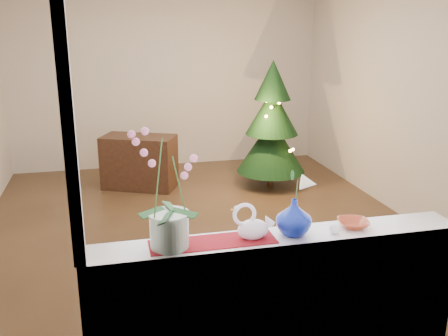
% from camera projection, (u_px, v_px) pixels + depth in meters
% --- Properties ---
extents(ground, '(5.00, 5.00, 0.00)m').
position_uv_depth(ground, '(201.00, 226.00, 5.30)').
color(ground, '#3A2617').
rests_on(ground, ground).
extents(wall_back, '(4.50, 0.10, 2.70)m').
position_uv_depth(wall_back, '(167.00, 75.00, 7.25)').
color(wall_back, beige).
rests_on(wall_back, ground).
extents(wall_front, '(4.50, 0.10, 2.70)m').
position_uv_depth(wall_front, '(289.00, 170.00, 2.59)').
color(wall_front, beige).
rests_on(wall_front, ground).
extents(wall_right, '(0.10, 5.00, 2.70)m').
position_uv_depth(wall_right, '(402.00, 92.00, 5.43)').
color(wall_right, beige).
rests_on(wall_right, ground).
extents(window_apron, '(2.20, 0.08, 0.88)m').
position_uv_depth(window_apron, '(281.00, 318.00, 2.88)').
color(window_apron, white).
rests_on(window_apron, ground).
extents(windowsill, '(2.20, 0.26, 0.04)m').
position_uv_depth(windowsill, '(278.00, 239.00, 2.84)').
color(windowsill, white).
rests_on(windowsill, window_apron).
extents(window_frame, '(2.22, 0.06, 1.60)m').
position_uv_depth(window_frame, '(290.00, 102.00, 2.52)').
color(window_frame, white).
rests_on(window_frame, windowsill).
extents(runner, '(0.70, 0.20, 0.01)m').
position_uv_depth(runner, '(213.00, 242.00, 2.74)').
color(runner, maroon).
rests_on(runner, windowsill).
extents(orchid_pot, '(0.23, 0.23, 0.66)m').
position_uv_depth(orchid_pot, '(168.00, 189.00, 2.59)').
color(orchid_pot, silver).
rests_on(orchid_pot, windowsill).
extents(swan, '(0.25, 0.14, 0.20)m').
position_uv_depth(swan, '(253.00, 222.00, 2.76)').
color(swan, white).
rests_on(swan, windowsill).
extents(blue_vase, '(0.24, 0.24, 0.24)m').
position_uv_depth(blue_vase, '(294.00, 214.00, 2.82)').
color(blue_vase, navy).
rests_on(blue_vase, windowsill).
extents(lily, '(0.13, 0.08, 0.18)m').
position_uv_depth(lily, '(295.00, 178.00, 2.76)').
color(lily, beige).
rests_on(lily, blue_vase).
extents(paperweight, '(0.07, 0.07, 0.06)m').
position_uv_depth(paperweight, '(335.00, 228.00, 2.85)').
color(paperweight, white).
rests_on(paperweight, windowsill).
extents(amber_dish, '(0.19, 0.19, 0.04)m').
position_uv_depth(amber_dish, '(353.00, 224.00, 2.94)').
color(amber_dish, '#9C3B22').
rests_on(amber_dish, windowsill).
extents(xmas_tree, '(1.10, 1.10, 1.64)m').
position_uv_depth(xmas_tree, '(272.00, 124.00, 6.44)').
color(xmas_tree, black).
rests_on(xmas_tree, ground).
extents(side_table, '(1.02, 0.80, 0.69)m').
position_uv_depth(side_table, '(139.00, 162.00, 6.46)').
color(side_table, black).
rests_on(side_table, ground).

